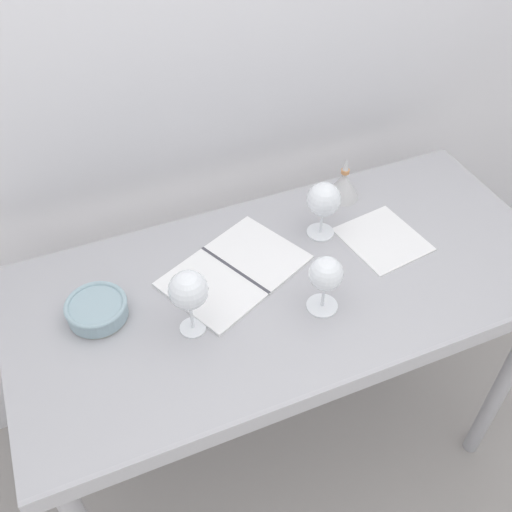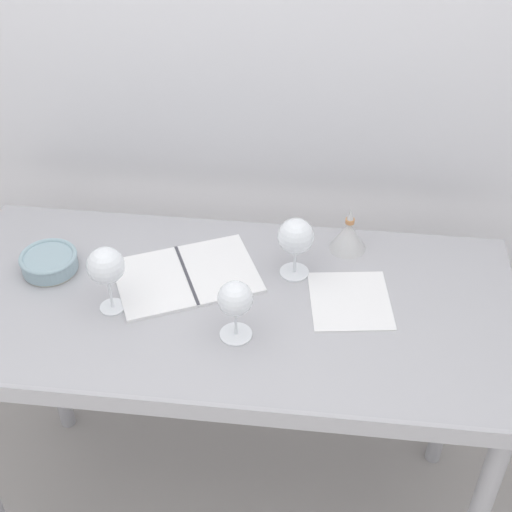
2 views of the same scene
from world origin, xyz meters
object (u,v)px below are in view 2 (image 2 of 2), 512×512
Objects in this scene: tasting_sheet_upper at (350,300)px; decanter_funnel at (349,235)px; wine_glass_near_center at (235,301)px; open_notebook at (187,276)px; wine_glass_far_right at (296,238)px; tasting_bowl at (49,262)px; wine_glass_near_left at (106,267)px.

decanter_funnel reaches higher than tasting_sheet_upper.
open_notebook is at bearing 128.78° from wine_glass_near_center.
tasting_sheet_upper is at bearing 29.37° from wine_glass_near_center.
wine_glass_far_right is at bearing 139.78° from tasting_sheet_upper.
tasting_bowl is (-0.50, 0.17, -0.08)m from wine_glass_near_center.
wine_glass_near_left is 0.31m from wine_glass_near_center.
tasting_sheet_upper is at bearing -30.72° from open_notebook.
tasting_bowl is 1.13× the size of decanter_funnel.
tasting_bowl is at bearing -166.58° from decanter_funnel.
decanter_funnel is at bearing -2.47° from open_notebook.
wine_glass_far_right is 0.39× the size of open_notebook.
decanter_funnel is (0.25, 0.35, -0.06)m from wine_glass_near_center.
wine_glass_near_left is 1.21× the size of tasting_bowl.
wine_glass_near_center reaches higher than open_notebook.
wine_glass_far_right reaches higher than wine_glass_near_center.
wine_glass_far_right is at bearing 5.70° from tasting_bowl.
wine_glass_near_center is 0.37× the size of open_notebook.
wine_glass_far_right is 1.12× the size of tasting_bowl.
decanter_funnel reaches higher than tasting_bowl.
wine_glass_far_right is 0.63m from tasting_bowl.
open_notebook is 2.86× the size of tasting_bowl.
tasting_bowl is (-0.19, 0.12, -0.10)m from wine_glass_near_left.
wine_glass_far_right is (0.42, 0.18, -0.02)m from wine_glass_near_left.
decanter_funnel is at bearing 54.82° from wine_glass_near_center.
tasting_bowl reaches higher than open_notebook.
wine_glass_near_left reaches higher than open_notebook.
wine_glass_far_right is at bearing 22.97° from wine_glass_near_left.
open_notebook reaches higher than tasting_sheet_upper.
open_notebook is at bearing 2.30° from tasting_bowl.
tasting_bowl is (-0.76, 0.03, 0.03)m from tasting_sheet_upper.
wine_glass_near_left reaches higher than decanter_funnel.
wine_glass_near_center reaches higher than decanter_funnel.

